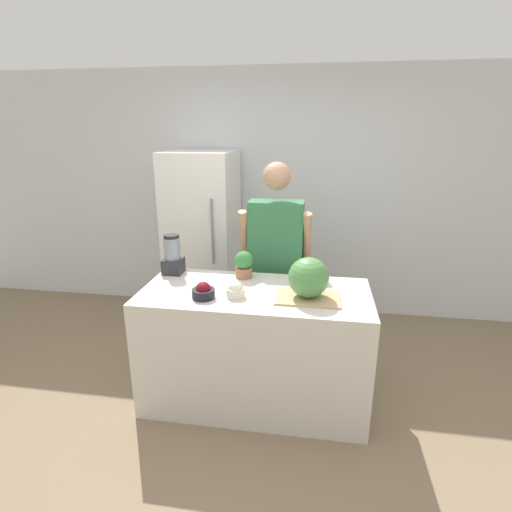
% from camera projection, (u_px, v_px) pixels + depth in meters
% --- Properties ---
extents(ground_plane, '(14.00, 14.00, 0.00)m').
position_uv_depth(ground_plane, '(247.00, 431.00, 2.76)').
color(ground_plane, '#7F6B51').
extents(wall_back, '(8.00, 0.06, 2.60)m').
position_uv_depth(wall_back, '(280.00, 196.00, 4.32)').
color(wall_back, silver).
rests_on(wall_back, ground_plane).
extents(counter_island, '(1.63, 0.75, 0.89)m').
position_uv_depth(counter_island, '(255.00, 346.00, 2.98)').
color(counter_island, beige).
rests_on(counter_island, ground_plane).
extents(refrigerator, '(0.67, 0.74, 1.79)m').
position_uv_depth(refrigerator, '(203.00, 239.00, 4.18)').
color(refrigerator, white).
rests_on(refrigerator, ground_plane).
extents(person, '(0.59, 0.27, 1.75)m').
position_uv_depth(person, '(275.00, 263.00, 3.42)').
color(person, '#333338').
rests_on(person, ground_plane).
extents(cutting_board, '(0.44, 0.30, 0.01)m').
position_uv_depth(cutting_board, '(308.00, 298.00, 2.72)').
color(cutting_board, tan).
rests_on(cutting_board, counter_island).
extents(watermelon, '(0.27, 0.27, 0.27)m').
position_uv_depth(watermelon, '(308.00, 277.00, 2.68)').
color(watermelon, '#4C8C47').
rests_on(watermelon, cutting_board).
extents(bowl_cherries, '(0.16, 0.16, 0.12)m').
position_uv_depth(bowl_cherries, '(203.00, 292.00, 2.71)').
color(bowl_cherries, black).
rests_on(bowl_cherries, counter_island).
extents(bowl_cream, '(0.13, 0.13, 0.12)m').
position_uv_depth(bowl_cream, '(236.00, 290.00, 2.73)').
color(bowl_cream, beige).
rests_on(bowl_cream, counter_island).
extents(blender, '(0.15, 0.15, 0.32)m').
position_uv_depth(blender, '(173.00, 256.00, 3.15)').
color(blender, '#28282D').
rests_on(blender, counter_island).
extents(potted_plant, '(0.14, 0.14, 0.21)m').
position_uv_depth(potted_plant, '(244.00, 264.00, 3.07)').
color(potted_plant, '#996647').
rests_on(potted_plant, counter_island).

